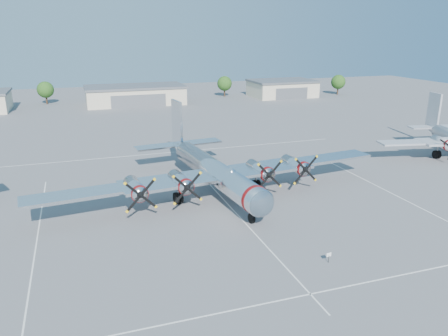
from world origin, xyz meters
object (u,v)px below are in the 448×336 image
object	(u,v)px
hangar_center	(135,95)
tree_far_east	(338,82)
hangar_east	(282,88)
tree_west	(45,90)
info_placard	(329,256)
tree_east	(225,84)
main_bomber_b29	(212,192)

from	to	relation	value
hangar_center	tree_far_east	size ratio (longest dim) A/B	4.31
hangar_east	tree_west	bearing A→B (deg)	173.72
tree_west	tree_far_east	world-z (taller)	same
tree_west	info_placard	distance (m)	111.89
hangar_center	tree_far_east	world-z (taller)	tree_far_east
hangar_center	tree_east	size ratio (longest dim) A/B	4.31
tree_west	tree_east	bearing A→B (deg)	-2.08
hangar_east	tree_east	distance (m)	19.04
hangar_center	info_placard	xyz separation A→B (m)	(4.18, -99.93, -2.01)
tree_east	tree_far_east	distance (m)	38.83
main_bomber_b29	info_placard	size ratio (longest dim) A/B	47.15
tree_far_east	info_placard	size ratio (longest dim) A/B	6.65
tree_far_east	main_bomber_b29	xyz separation A→B (m)	(-68.53, -76.51, -4.22)
hangar_east	info_placard	world-z (taller)	hangar_east
hangar_east	info_placard	distance (m)	109.13
tree_east	info_placard	size ratio (longest dim) A/B	6.65
hangar_center	info_placard	size ratio (longest dim) A/B	28.64
main_bomber_b29	info_placard	world-z (taller)	main_bomber_b29
hangar_center	hangar_east	distance (m)	48.00
hangar_center	info_placard	distance (m)	100.03
tree_west	main_bomber_b29	size ratio (longest dim) A/B	0.14
tree_far_east	main_bomber_b29	bearing A→B (deg)	-131.85
tree_west	info_placard	bearing A→B (deg)	-74.87
hangar_east	main_bomber_b29	world-z (taller)	hangar_east
tree_east	hangar_center	bearing A→B (deg)	-168.62
hangar_center	tree_far_east	xyz separation A→B (m)	(68.00, -1.96, 1.51)
tree_east	tree_far_east	size ratio (longest dim) A/B	1.00
hangar_east	tree_west	world-z (taller)	tree_west
tree_far_east	main_bomber_b29	world-z (taller)	tree_far_east
tree_east	hangar_east	bearing A→B (deg)	-18.54
main_bomber_b29	tree_west	bearing A→B (deg)	99.49
info_placard	main_bomber_b29	bearing A→B (deg)	97.49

